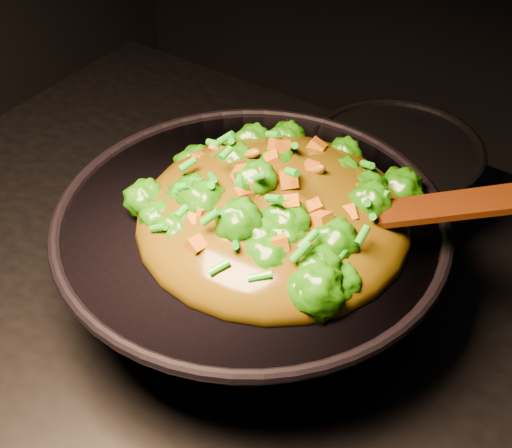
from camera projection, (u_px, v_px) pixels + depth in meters
The scene contains 4 objects.
wok at pixel (251, 258), 0.84m from camera, with size 0.43×0.43×0.12m, color black, non-canonical shape.
stir_fry at pixel (274, 186), 0.76m from camera, with size 0.31×0.31×0.11m, color #1F6B07, non-canonical shape.
spatula at pixel (403, 212), 0.73m from camera, with size 0.27×0.04×0.01m, color #331705.
back_pot at pixel (391, 182), 0.94m from camera, with size 0.21×0.21×0.12m, color black.
Camera 1 is at (0.31, -0.46, 1.54)m, focal length 50.00 mm.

